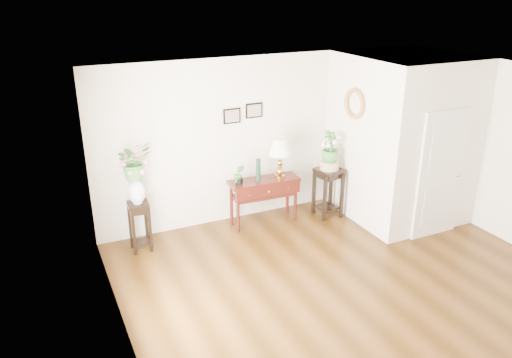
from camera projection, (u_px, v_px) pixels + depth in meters
floor at (355, 289)px, 6.79m from camera, size 6.00×5.50×0.02m
ceiling at (373, 84)px, 5.76m from camera, size 6.00×5.50×0.02m
wall_back at (267, 137)px, 8.59m from camera, size 6.00×0.02×2.80m
wall_left at (123, 244)px, 5.09m from camera, size 0.02×5.50×2.80m
partition at (401, 137)px, 8.60m from camera, size 1.80×1.95×2.80m
door at (441, 175)px, 7.89m from camera, size 0.90×0.05×2.10m
art_print_left at (232, 116)px, 8.15m from camera, size 0.30×0.02×0.25m
art_print_right at (254, 110)px, 8.29m from camera, size 0.30×0.02×0.25m
wall_ornament at (354, 104)px, 8.09m from camera, size 0.07×0.51×0.51m
console_table at (264, 201)px, 8.53m from camera, size 1.22×0.46×0.80m
table_lamp at (280, 157)px, 8.37m from camera, size 0.43×0.43×0.68m
green_vase at (258, 171)px, 8.27m from camera, size 0.10×0.10×0.38m
potted_plant at (239, 175)px, 8.14m from camera, size 0.22×0.20×0.32m
plant_stand_a at (140, 226)px, 7.65m from camera, size 0.33×0.33×0.79m
porcelain_vase at (136, 189)px, 7.42m from camera, size 0.33×0.33×0.44m
lily_arrangement at (134, 160)px, 7.25m from camera, size 0.64×0.60×0.57m
plant_stand_b at (328, 192)px, 8.77m from camera, size 0.49×0.49×0.88m
ceramic_bowl at (329, 165)px, 8.58m from camera, size 0.32×0.32×0.14m
narcissus at (330, 147)px, 8.46m from camera, size 0.40×0.40×0.55m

